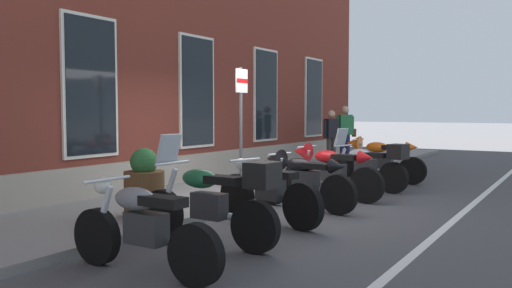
{
  "coord_description": "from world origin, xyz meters",
  "views": [
    {
      "loc": [
        -7.88,
        -4.82,
        1.67
      ],
      "look_at": [
        1.16,
        0.81,
        1.0
      ],
      "focal_mm": 36.91,
      "sensor_mm": 36.0,
      "label": 1
    }
  ],
  "objects_px": {
    "pedestrian_dark_jacket": "(332,135)",
    "barrel_planter": "(144,187)",
    "motorcycle_orange_sport": "(378,157)",
    "parking_sign": "(241,112)",
    "motorcycle_black_naked": "(267,191)",
    "motorcycle_black_sport": "(300,177)",
    "motorcycle_red_sport": "(328,169)",
    "pedestrian_striped_shirt": "(345,131)",
    "motorcycle_grey_naked": "(142,228)",
    "motorcycle_green_touring": "(213,200)",
    "motorcycle_silver_touring": "(368,165)"
  },
  "relations": [
    {
      "from": "motorcycle_black_naked",
      "to": "motorcycle_silver_touring",
      "type": "height_order",
      "value": "motorcycle_silver_touring"
    },
    {
      "from": "pedestrian_dark_jacket",
      "to": "pedestrian_striped_shirt",
      "type": "distance_m",
      "value": 0.75
    },
    {
      "from": "motorcycle_black_naked",
      "to": "motorcycle_silver_touring",
      "type": "distance_m",
      "value": 3.88
    },
    {
      "from": "motorcycle_grey_naked",
      "to": "motorcycle_green_touring",
      "type": "xyz_separation_m",
      "value": [
        1.3,
        0.06,
        0.09
      ]
    },
    {
      "from": "motorcycle_grey_naked",
      "to": "motorcycle_green_touring",
      "type": "distance_m",
      "value": 1.31
    },
    {
      "from": "pedestrian_striped_shirt",
      "to": "motorcycle_grey_naked",
      "type": "bearing_deg",
      "value": -168.3
    },
    {
      "from": "motorcycle_black_naked",
      "to": "motorcycle_black_sport",
      "type": "xyz_separation_m",
      "value": [
        1.26,
        0.1,
        0.07
      ]
    },
    {
      "from": "motorcycle_silver_touring",
      "to": "pedestrian_striped_shirt",
      "type": "distance_m",
      "value": 4.77
    },
    {
      "from": "motorcycle_silver_touring",
      "to": "motorcycle_black_sport",
      "type": "bearing_deg",
      "value": 174.37
    },
    {
      "from": "motorcycle_black_naked",
      "to": "motorcycle_red_sport",
      "type": "distance_m",
      "value": 2.49
    },
    {
      "from": "motorcycle_red_sport",
      "to": "pedestrian_striped_shirt",
      "type": "xyz_separation_m",
      "value": [
        5.58,
        1.94,
        0.5
      ]
    },
    {
      "from": "motorcycle_silver_touring",
      "to": "motorcycle_orange_sport",
      "type": "bearing_deg",
      "value": 11.16
    },
    {
      "from": "barrel_planter",
      "to": "parking_sign",
      "type": "bearing_deg",
      "value": 1.19
    },
    {
      "from": "motorcycle_green_touring",
      "to": "barrel_planter",
      "type": "relative_size",
      "value": 2.08
    },
    {
      "from": "motorcycle_grey_naked",
      "to": "motorcycle_orange_sport",
      "type": "bearing_deg",
      "value": 2.05
    },
    {
      "from": "motorcycle_black_naked",
      "to": "motorcycle_orange_sport",
      "type": "xyz_separation_m",
      "value": [
        5.25,
        0.11,
        0.1
      ]
    },
    {
      "from": "pedestrian_striped_shirt",
      "to": "parking_sign",
      "type": "distance_m",
      "value": 6.51
    },
    {
      "from": "motorcycle_red_sport",
      "to": "pedestrian_striped_shirt",
      "type": "relative_size",
      "value": 1.26
    },
    {
      "from": "pedestrian_striped_shirt",
      "to": "barrel_planter",
      "type": "xyz_separation_m",
      "value": [
        -9.11,
        -0.61,
        -0.52
      ]
    },
    {
      "from": "motorcycle_silver_touring",
      "to": "motorcycle_orange_sport",
      "type": "relative_size",
      "value": 0.95
    },
    {
      "from": "motorcycle_grey_naked",
      "to": "motorcycle_black_naked",
      "type": "relative_size",
      "value": 0.99
    },
    {
      "from": "motorcycle_orange_sport",
      "to": "motorcycle_black_naked",
      "type": "bearing_deg",
      "value": -178.79
    },
    {
      "from": "motorcycle_black_naked",
      "to": "motorcycle_black_sport",
      "type": "height_order",
      "value": "motorcycle_black_sport"
    },
    {
      "from": "motorcycle_grey_naked",
      "to": "pedestrian_dark_jacket",
      "type": "relative_size",
      "value": 1.27
    },
    {
      "from": "motorcycle_orange_sport",
      "to": "barrel_planter",
      "type": "height_order",
      "value": "barrel_planter"
    },
    {
      "from": "motorcycle_red_sport",
      "to": "motorcycle_silver_touring",
      "type": "relative_size",
      "value": 1.07
    },
    {
      "from": "motorcycle_grey_naked",
      "to": "barrel_planter",
      "type": "height_order",
      "value": "barrel_planter"
    },
    {
      "from": "motorcycle_grey_naked",
      "to": "motorcycle_green_touring",
      "type": "bearing_deg",
      "value": 2.59
    },
    {
      "from": "pedestrian_dark_jacket",
      "to": "motorcycle_red_sport",
      "type": "bearing_deg",
      "value": -157.0
    },
    {
      "from": "motorcycle_black_sport",
      "to": "pedestrian_dark_jacket",
      "type": "distance_m",
      "value": 6.43
    },
    {
      "from": "motorcycle_black_naked",
      "to": "motorcycle_black_sport",
      "type": "bearing_deg",
      "value": 4.49
    },
    {
      "from": "motorcycle_red_sport",
      "to": "pedestrian_dark_jacket",
      "type": "distance_m",
      "value": 5.28
    },
    {
      "from": "motorcycle_silver_touring",
      "to": "pedestrian_striped_shirt",
      "type": "bearing_deg",
      "value": 28.11
    },
    {
      "from": "motorcycle_orange_sport",
      "to": "motorcycle_grey_naked",
      "type": "bearing_deg",
      "value": -177.95
    },
    {
      "from": "motorcycle_grey_naked",
      "to": "pedestrian_dark_jacket",
      "type": "height_order",
      "value": "pedestrian_dark_jacket"
    },
    {
      "from": "motorcycle_black_sport",
      "to": "pedestrian_dark_jacket",
      "type": "xyz_separation_m",
      "value": [
        6.07,
        2.09,
        0.44
      ]
    },
    {
      "from": "motorcycle_green_touring",
      "to": "motorcycle_black_sport",
      "type": "relative_size",
      "value": 1.03
    },
    {
      "from": "motorcycle_silver_touring",
      "to": "motorcycle_grey_naked",
      "type": "bearing_deg",
      "value": -179.85
    },
    {
      "from": "motorcycle_green_touring",
      "to": "pedestrian_striped_shirt",
      "type": "relative_size",
      "value": 1.24
    },
    {
      "from": "motorcycle_black_sport",
      "to": "pedestrian_striped_shirt",
      "type": "distance_m",
      "value": 7.1
    },
    {
      "from": "pedestrian_dark_jacket",
      "to": "parking_sign",
      "type": "bearing_deg",
      "value": -173.31
    },
    {
      "from": "motorcycle_green_touring",
      "to": "motorcycle_silver_touring",
      "type": "xyz_separation_m",
      "value": [
        5.38,
        -0.04,
        -0.03
      ]
    },
    {
      "from": "motorcycle_green_touring",
      "to": "pedestrian_dark_jacket",
      "type": "relative_size",
      "value": 1.34
    },
    {
      "from": "motorcycle_black_naked",
      "to": "parking_sign",
      "type": "bearing_deg",
      "value": 43.58
    },
    {
      "from": "motorcycle_orange_sport",
      "to": "pedestrian_dark_jacket",
      "type": "height_order",
      "value": "pedestrian_dark_jacket"
    },
    {
      "from": "pedestrian_striped_shirt",
      "to": "parking_sign",
      "type": "relative_size",
      "value": 0.72
    },
    {
      "from": "motorcycle_black_naked",
      "to": "barrel_planter",
      "type": "relative_size",
      "value": 2.0
    },
    {
      "from": "motorcycle_silver_touring",
      "to": "pedestrian_dark_jacket",
      "type": "bearing_deg",
      "value": 34.3
    },
    {
      "from": "motorcycle_black_naked",
      "to": "motorcycle_red_sport",
      "type": "bearing_deg",
      "value": 3.1
    },
    {
      "from": "pedestrian_dark_jacket",
      "to": "barrel_planter",
      "type": "height_order",
      "value": "pedestrian_dark_jacket"
    }
  ]
}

